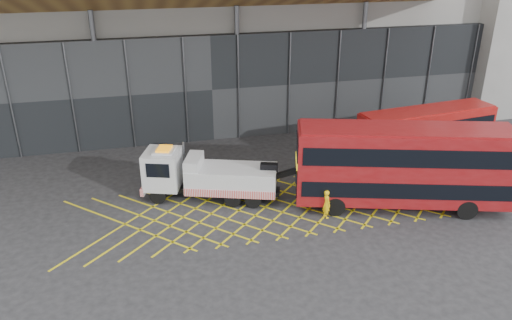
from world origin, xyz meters
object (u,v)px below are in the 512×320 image
object	(u,v)px
bus_towed	(403,164)
bus_second	(425,134)
recovery_truck	(205,176)
worker	(327,204)

from	to	relation	value
bus_towed	bus_second	world-z (taller)	bus_towed
recovery_truck	bus_towed	world-z (taller)	bus_towed
recovery_truck	bus_second	bearing A→B (deg)	24.43
recovery_truck	bus_second	world-z (taller)	bus_second
recovery_truck	bus_second	xyz separation A→B (m)	(15.38, 1.54, 0.69)
bus_second	worker	world-z (taller)	bus_second
bus_towed	worker	xyz separation A→B (m)	(-4.56, -0.18, -1.88)
worker	recovery_truck	bearing A→B (deg)	51.08
recovery_truck	worker	distance (m)	7.34
worker	bus_towed	bearing A→B (deg)	-95.01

